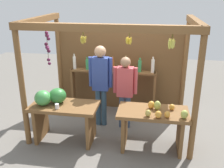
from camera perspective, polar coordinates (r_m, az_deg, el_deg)
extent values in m
plane|color=slate|center=(5.51, 0.31, -9.15)|extent=(12.00, 12.00, 0.00)
cylinder|color=brown|center=(4.70, -19.33, -0.76)|extent=(0.10, 0.10, 2.22)
cylinder|color=brown|center=(4.21, 18.29, -3.02)|extent=(0.10, 0.10, 2.22)
cylinder|color=brown|center=(6.28, -11.63, 5.06)|extent=(0.10, 0.10, 2.22)
cylinder|color=brown|center=(5.93, 15.83, 3.81)|extent=(0.10, 0.10, 2.22)
cube|color=brown|center=(3.95, -1.74, 12.34)|extent=(3.01, 0.12, 0.12)
cube|color=brown|center=(5.27, -15.96, 13.53)|extent=(0.12, 1.93, 0.12)
cube|color=brown|center=(4.84, 18.11, 12.80)|extent=(0.12, 1.93, 0.12)
cube|color=brown|center=(5.98, 1.72, 3.61)|extent=(2.91, 0.04, 2.00)
cylinder|color=brown|center=(4.00, 13.29, 10.33)|extent=(0.02, 0.02, 0.06)
ellipsoid|color=#D1CC4C|center=(4.02, 13.47, 8.62)|extent=(0.04, 0.06, 0.14)
ellipsoid|color=#D1CC4C|center=(4.04, 13.50, 8.54)|extent=(0.06, 0.07, 0.14)
ellipsoid|color=#D1CC4C|center=(4.05, 13.16, 8.91)|extent=(0.09, 0.04, 0.14)
ellipsoid|color=#D1CC4C|center=(4.04, 12.87, 8.51)|extent=(0.06, 0.05, 0.14)
ellipsoid|color=#D1CC4C|center=(4.02, 12.61, 8.94)|extent=(0.05, 0.08, 0.14)
ellipsoid|color=#D1CC4C|center=(4.01, 12.61, 8.49)|extent=(0.04, 0.06, 0.14)
ellipsoid|color=#D1CC4C|center=(3.99, 12.97, 8.55)|extent=(0.09, 0.06, 0.14)
ellipsoid|color=#D1CC4C|center=(3.98, 13.26, 8.85)|extent=(0.07, 0.04, 0.14)
ellipsoid|color=#D1CC4C|center=(4.00, 13.41, 8.69)|extent=(0.07, 0.08, 0.14)
cylinder|color=brown|center=(4.10, 3.88, 11.02)|extent=(0.02, 0.02, 0.06)
ellipsoid|color=gold|center=(4.11, 4.19, 9.68)|extent=(0.04, 0.06, 0.12)
ellipsoid|color=gold|center=(4.14, 3.92, 9.48)|extent=(0.07, 0.04, 0.12)
ellipsoid|color=gold|center=(4.13, 3.48, 9.70)|extent=(0.06, 0.06, 0.12)
ellipsoid|color=gold|center=(4.09, 3.32, 9.57)|extent=(0.05, 0.06, 0.12)
ellipsoid|color=gold|center=(4.09, 3.93, 9.42)|extent=(0.07, 0.05, 0.12)
cylinder|color=brown|center=(4.17, -6.40, 11.11)|extent=(0.02, 0.02, 0.06)
ellipsoid|color=gold|center=(4.18, -6.05, 9.71)|extent=(0.04, 0.08, 0.12)
ellipsoid|color=gold|center=(4.21, -6.03, 9.84)|extent=(0.08, 0.06, 0.12)
ellipsoid|color=gold|center=(4.22, -6.52, 9.67)|extent=(0.07, 0.06, 0.13)
ellipsoid|color=gold|center=(4.19, -6.77, 9.87)|extent=(0.04, 0.08, 0.12)
ellipsoid|color=gold|center=(4.16, -6.68, 9.55)|extent=(0.08, 0.06, 0.12)
ellipsoid|color=gold|center=(4.16, -6.28, 9.76)|extent=(0.06, 0.05, 0.12)
cylinder|color=#4C422D|center=(4.72, -14.18, 8.65)|extent=(0.01, 0.01, 0.55)
sphere|color=#47142D|center=(4.68, -14.34, 10.96)|extent=(0.06, 0.06, 0.06)
sphere|color=#601E42|center=(4.73, -14.22, 10.40)|extent=(0.07, 0.07, 0.07)
sphere|color=#47142D|center=(4.72, -13.93, 9.73)|extent=(0.06, 0.06, 0.06)
sphere|color=#47142D|center=(4.76, -14.39, 8.55)|extent=(0.07, 0.07, 0.07)
sphere|color=#511938|center=(4.73, -14.21, 7.91)|extent=(0.07, 0.07, 0.07)
sphere|color=#601E42|center=(4.71, -14.08, 7.66)|extent=(0.06, 0.06, 0.06)
sphere|color=#47142D|center=(4.77, -13.87, 7.12)|extent=(0.06, 0.06, 0.06)
sphere|color=#511938|center=(4.78, -13.90, 5.24)|extent=(0.06, 0.06, 0.06)
sphere|color=#511938|center=(4.81, -13.72, 4.44)|extent=(0.06, 0.06, 0.06)
cube|color=brown|center=(4.78, -10.53, -4.86)|extent=(1.22, 0.64, 0.06)
cube|color=brown|center=(5.12, -15.50, -8.10)|extent=(0.06, 0.58, 0.67)
cube|color=brown|center=(4.82, -4.69, -9.26)|extent=(0.06, 0.58, 0.67)
ellipsoid|color=#2D7533|center=(4.83, -11.99, -2.55)|extent=(0.42, 0.42, 0.28)
ellipsoid|color=#429347|center=(4.79, -15.11, -3.01)|extent=(0.37, 0.37, 0.28)
cylinder|color=white|center=(4.62, -12.10, -4.86)|extent=(0.07, 0.07, 0.09)
cube|color=brown|center=(4.53, 9.08, -6.25)|extent=(1.22, 0.64, 0.06)
cube|color=brown|center=(4.72, 2.80, -9.88)|extent=(0.06, 0.58, 0.67)
cube|color=brown|center=(4.73, 14.86, -10.51)|extent=(0.06, 0.58, 0.67)
ellipsoid|color=gold|center=(4.26, 10.24, -6.66)|extent=(0.12, 0.12, 0.12)
ellipsoid|color=gold|center=(4.59, 13.16, -5.00)|extent=(0.11, 0.11, 0.11)
ellipsoid|color=gold|center=(4.31, 12.18, -6.62)|extent=(0.10, 0.10, 0.11)
ellipsoid|color=gold|center=(4.57, 8.72, -4.59)|extent=(0.15, 0.15, 0.14)
ellipsoid|color=#B79E47|center=(4.28, 8.02, -6.43)|extent=(0.12, 0.12, 0.12)
ellipsoid|color=#A8B24C|center=(4.53, 10.02, -4.69)|extent=(0.16, 0.16, 0.17)
ellipsoid|color=#A8B24C|center=(4.34, 15.76, -6.50)|extent=(0.17, 0.17, 0.14)
cube|color=brown|center=(6.14, -8.59, -1.09)|extent=(0.05, 0.20, 1.00)
cube|color=brown|center=(5.86, 9.36, -2.16)|extent=(0.05, 0.20, 1.00)
cube|color=brown|center=(5.77, 0.18, 2.80)|extent=(1.89, 0.22, 0.04)
cylinder|color=silver|center=(5.92, -8.31, 4.69)|extent=(0.07, 0.07, 0.29)
cylinder|color=silver|center=(5.88, -8.39, 6.33)|extent=(0.03, 0.03, 0.06)
cylinder|color=#338C4C|center=(5.85, -5.53, 4.33)|extent=(0.07, 0.07, 0.23)
cylinder|color=#338C4C|center=(5.81, -5.58, 5.70)|extent=(0.03, 0.03, 0.06)
cylinder|color=#D8B266|center=(5.78, -2.77, 4.43)|extent=(0.08, 0.08, 0.27)
cylinder|color=#D8B266|center=(5.73, -2.80, 6.05)|extent=(0.04, 0.04, 0.06)
cylinder|color=#994C1E|center=(5.73, 0.18, 4.20)|extent=(0.08, 0.08, 0.25)
cylinder|color=#994C1E|center=(5.69, 0.18, 5.72)|extent=(0.03, 0.03, 0.06)
cylinder|color=#D8B266|center=(5.69, 3.04, 4.23)|extent=(0.07, 0.07, 0.28)
cylinder|color=#D8B266|center=(5.64, 3.07, 5.91)|extent=(0.03, 0.03, 0.06)
cylinder|color=#338C4C|center=(5.67, 6.16, 3.94)|extent=(0.08, 0.08, 0.26)
cylinder|color=#338C4C|center=(5.63, 6.22, 5.49)|extent=(0.04, 0.04, 0.06)
cylinder|color=silver|center=(5.66, 9.03, 3.95)|extent=(0.07, 0.07, 0.29)
cylinder|color=silver|center=(5.61, 9.13, 5.68)|extent=(0.03, 0.03, 0.06)
cylinder|color=#324E64|center=(5.40, -3.06, -5.12)|extent=(0.11, 0.11, 0.79)
cylinder|color=#324E64|center=(5.37, -1.81, -5.21)|extent=(0.11, 0.11, 0.79)
cube|color=#2D428C|center=(5.12, -2.55, 2.28)|extent=(0.32, 0.19, 0.67)
cylinder|color=#2D428C|center=(5.15, -4.74, 2.74)|extent=(0.08, 0.08, 0.60)
cylinder|color=#2D428C|center=(5.07, -0.34, 2.54)|extent=(0.08, 0.08, 0.60)
sphere|color=tan|center=(5.00, -2.63, 7.21)|extent=(0.23, 0.23, 0.23)
cylinder|color=#3C4E6E|center=(5.31, 2.18, -6.07)|extent=(0.11, 0.11, 0.70)
cylinder|color=#3C4E6E|center=(5.30, 3.47, -6.16)|extent=(0.11, 0.11, 0.70)
cube|color=#BF474C|center=(5.06, 2.95, 0.49)|extent=(0.32, 0.19, 0.59)
cylinder|color=#BF474C|center=(5.07, 0.71, 0.93)|extent=(0.08, 0.08, 0.53)
cylinder|color=#BF474C|center=(5.03, 5.22, 0.68)|extent=(0.08, 0.08, 0.53)
sphere|color=#997051|center=(4.94, 3.03, 4.84)|extent=(0.20, 0.20, 0.20)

